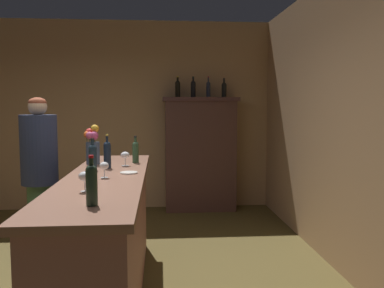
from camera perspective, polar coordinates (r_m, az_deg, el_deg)
name	(u,v)px	position (r m, az deg, el deg)	size (l,w,h in m)	color
wall_back	(110,116)	(6.65, -11.36, 3.91)	(5.18, 0.12, 2.97)	tan
wall_right	(367,123)	(3.87, 23.27, 2.67)	(0.12, 6.36, 2.97)	tan
bar_counter	(106,239)	(3.54, -11.87, -12.85)	(0.64, 2.80, 1.06)	#905C56
display_cabinet	(200,152)	(6.38, 1.18, -1.12)	(1.17, 0.41, 1.77)	#4E312B
wine_bottle_syrah	(107,153)	(3.82, -11.73, -1.29)	(0.07, 0.07, 0.31)	#182436
wine_bottle_rose	(93,156)	(3.72, -13.68, -1.60)	(0.07, 0.07, 0.28)	#182935
wine_bottle_pinot	(136,151)	(4.14, -7.89, -0.95)	(0.06, 0.06, 0.27)	#2F4F33
wine_bottle_chardonnay	(92,183)	(2.41, -13.83, -5.27)	(0.07, 0.07, 0.29)	#1E3423
wine_glass_front	(125,155)	(3.94, -9.31, -1.59)	(0.08, 0.08, 0.14)	white
wine_glass_mid	(104,166)	(3.31, -12.16, -3.05)	(0.07, 0.07, 0.13)	white
wine_glass_rear	(85,177)	(2.81, -14.74, -4.46)	(0.08, 0.08, 0.14)	white
flower_arrangement	(93,144)	(4.11, -13.71, -0.06)	(0.15, 0.17, 0.39)	#3B4C66
cheese_plate	(129,173)	(3.50, -8.80, -3.98)	(0.15, 0.15, 0.01)	white
display_bottle_left	(178,88)	(6.32, -2.01, 7.83)	(0.08, 0.08, 0.32)	black
display_bottle_midleft	(193,88)	(6.34, 0.17, 7.83)	(0.08, 0.08, 0.32)	black
display_bottle_center	(208,89)	(6.36, 2.29, 7.74)	(0.06, 0.06, 0.32)	#22283A
display_bottle_midright	(224,89)	(6.39, 4.49, 7.66)	(0.08, 0.08, 0.30)	black
patron_redhead	(40,177)	(4.26, -20.45, -4.35)	(0.35, 0.35, 1.72)	#426D47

